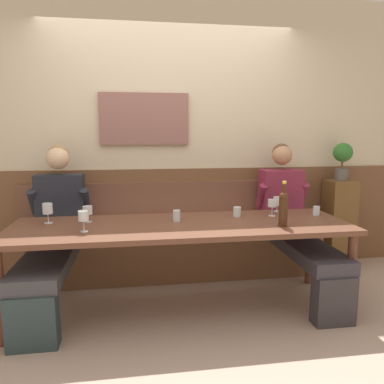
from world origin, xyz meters
name	(u,v)px	position (x,y,z in m)	size (l,w,h in m)	color
ground_plane	(184,316)	(0.00, 0.00, -0.01)	(6.80, 6.80, 0.02)	tan
room_wall_back	(170,136)	(0.00, 1.09, 1.40)	(6.80, 0.12, 2.80)	beige
wood_wainscot_panel	(171,220)	(0.00, 1.04, 0.54)	(6.80, 0.03, 1.07)	brown
wall_bench	(173,249)	(0.00, 0.83, 0.28)	(2.99, 0.42, 0.94)	brown
dining_table	(182,232)	(0.00, 0.11, 0.65)	(2.69, 0.83, 0.72)	brown
person_left_seat	(53,230)	(-1.06, 0.44, 0.63)	(0.54, 1.30, 1.33)	#273639
person_right_seat	(293,218)	(1.11, 0.48, 0.64)	(0.51, 1.31, 1.33)	#302D30
wine_bottle_green_tall	(283,207)	(0.77, -0.08, 0.87)	(0.07, 0.07, 0.35)	#402311
wine_glass_left_end	(277,202)	(0.93, 0.43, 0.81)	(0.07, 0.07, 0.14)	silver
wine_glass_mid_left	(48,210)	(-1.06, 0.29, 0.83)	(0.08, 0.08, 0.16)	silver
wine_glass_mid_right	(88,211)	(-0.75, 0.28, 0.81)	(0.08, 0.08, 0.13)	silver
wine_glass_near_bucket	(83,217)	(-0.74, -0.03, 0.83)	(0.07, 0.07, 0.16)	silver
wine_glass_center_rear	(272,204)	(0.81, 0.27, 0.83)	(0.08, 0.08, 0.15)	silver
water_tumbler_left	(316,211)	(1.21, 0.24, 0.76)	(0.06, 0.06, 0.08)	silver
water_tumbler_center	(237,212)	(0.51, 0.30, 0.76)	(0.07, 0.07, 0.08)	silver
water_tumbler_right	(177,216)	(-0.03, 0.20, 0.77)	(0.06, 0.06, 0.09)	silver
corner_pedestal	(338,224)	(1.80, 0.86, 0.47)	(0.28, 0.28, 0.94)	brown
potted_plant	(343,157)	(1.80, 0.86, 1.18)	(0.20, 0.20, 0.40)	#565049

